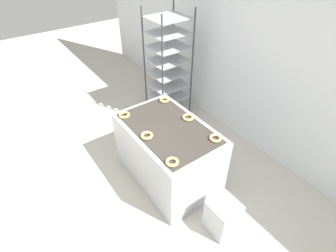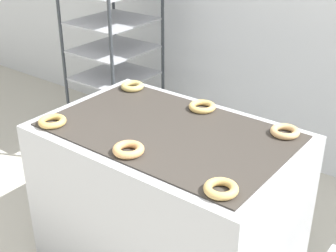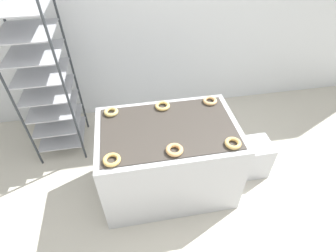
# 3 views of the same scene
# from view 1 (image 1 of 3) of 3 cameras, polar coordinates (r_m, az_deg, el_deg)

# --- Properties ---
(ground_plane) EXTENTS (14.00, 14.00, 0.00)m
(ground_plane) POSITION_cam_1_polar(r_m,az_deg,el_deg) (3.44, -9.43, -15.39)
(ground_plane) COLOR beige
(wall_back) EXTENTS (8.00, 0.05, 2.80)m
(wall_back) POSITION_cam_1_polar(r_m,az_deg,el_deg) (3.71, 19.20, 14.93)
(wall_back) COLOR silver
(wall_back) RESTS_ON ground_plane
(fryer_machine) EXTENTS (1.29, 0.84, 0.83)m
(fryer_machine) POSITION_cam_1_polar(r_m,az_deg,el_deg) (3.34, -0.00, -5.91)
(fryer_machine) COLOR #B7BABF
(fryer_machine) RESTS_ON ground_plane
(baking_rack_cart) EXTENTS (0.53, 0.59, 1.82)m
(baking_rack_cart) POSITION_cam_1_polar(r_m,az_deg,el_deg) (4.24, 0.02, 12.80)
(baking_rack_cart) COLOR #33383D
(baking_rack_cart) RESTS_ON ground_plane
(glaze_bin) EXTENTS (0.30, 0.30, 0.42)m
(glaze_bin) POSITION_cam_1_polar(r_m,az_deg,el_deg) (3.06, 11.77, -18.70)
(glaze_bin) COLOR #B7BABF
(glaze_bin) RESTS_ON ground_plane
(donut_near_left) EXTENTS (0.14, 0.14, 0.03)m
(donut_near_left) POSITION_cam_1_polar(r_m,az_deg,el_deg) (3.28, -9.50, 2.38)
(donut_near_left) COLOR #DAAF5C
(donut_near_left) RESTS_ON fryer_machine
(donut_near_center) EXTENTS (0.14, 0.14, 0.04)m
(donut_near_center) POSITION_cam_1_polar(r_m,az_deg,el_deg) (2.93, -4.61, -2.11)
(donut_near_center) COLOR #E2A665
(donut_near_center) RESTS_ON fryer_machine
(donut_near_right) EXTENTS (0.14, 0.14, 0.03)m
(donut_near_right) POSITION_cam_1_polar(r_m,az_deg,el_deg) (2.63, 0.91, -7.82)
(donut_near_right) COLOR tan
(donut_near_right) RESTS_ON fryer_machine
(donut_far_left) EXTENTS (0.14, 0.14, 0.03)m
(donut_far_left) POSITION_cam_1_polar(r_m,az_deg,el_deg) (3.53, -0.79, 5.73)
(donut_far_left) COLOR #D4B86A
(donut_far_left) RESTS_ON fryer_machine
(donut_far_center) EXTENTS (0.15, 0.15, 0.03)m
(donut_far_center) POSITION_cam_1_polar(r_m,az_deg,el_deg) (3.21, 4.44, 1.87)
(donut_far_center) COLOR #E4BA66
(donut_far_center) RESTS_ON fryer_machine
(donut_far_right) EXTENTS (0.14, 0.14, 0.03)m
(donut_far_right) POSITION_cam_1_polar(r_m,az_deg,el_deg) (2.94, 10.29, -2.61)
(donut_far_right) COLOR #DFAD71
(donut_far_right) RESTS_ON fryer_machine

